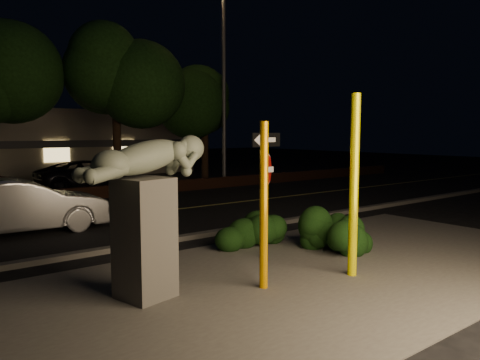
% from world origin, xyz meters
% --- Properties ---
extents(ground, '(90.00, 90.00, 0.00)m').
position_xyz_m(ground, '(0.00, 10.00, 0.00)').
color(ground, black).
rests_on(ground, ground).
extents(patio, '(14.00, 6.00, 0.02)m').
position_xyz_m(patio, '(0.00, -1.00, 0.01)').
color(patio, '#4C4944').
rests_on(patio, ground).
extents(road, '(80.00, 8.00, 0.01)m').
position_xyz_m(road, '(0.00, 7.00, 0.01)').
color(road, black).
rests_on(road, ground).
extents(lane_marking, '(80.00, 0.12, 0.00)m').
position_xyz_m(lane_marking, '(0.00, 7.00, 0.02)').
color(lane_marking, '#B3A647').
rests_on(lane_marking, road).
extents(curb, '(80.00, 0.25, 0.12)m').
position_xyz_m(curb, '(0.00, 2.90, 0.06)').
color(curb, '#4C4944').
rests_on(curb, ground).
extents(brick_wall, '(40.00, 0.35, 0.50)m').
position_xyz_m(brick_wall, '(0.00, 11.30, 0.25)').
color(brick_wall, '#402214').
rests_on(brick_wall, ground).
extents(parking_lot, '(40.00, 12.00, 0.01)m').
position_xyz_m(parking_lot, '(0.00, 17.00, 0.01)').
color(parking_lot, black).
rests_on(parking_lot, ground).
extents(tree_far_c, '(4.80, 4.80, 7.84)m').
position_xyz_m(tree_far_c, '(2.50, 12.80, 5.66)').
color(tree_far_c, black).
rests_on(tree_far_c, ground).
extents(tree_far_d, '(4.40, 4.40, 7.42)m').
position_xyz_m(tree_far_d, '(7.50, 13.30, 5.42)').
color(tree_far_d, black).
rests_on(tree_far_d, ground).
extents(yellow_pole_left, '(0.14, 0.14, 2.86)m').
position_xyz_m(yellow_pole_left, '(-0.86, -1.06, 1.43)').
color(yellow_pole_left, '#EC9B00').
rests_on(yellow_pole_left, ground).
extents(yellow_pole_right, '(0.17, 0.17, 3.38)m').
position_xyz_m(yellow_pole_right, '(0.91, -1.54, 1.69)').
color(yellow_pole_right, '#FDF300').
rests_on(yellow_pole_right, ground).
extents(signpost, '(0.89, 0.19, 2.66)m').
position_xyz_m(signpost, '(0.40, 0.32, 1.89)').
color(signpost, black).
rests_on(signpost, ground).
extents(sculpture, '(2.46, 1.16, 2.63)m').
position_xyz_m(sculpture, '(-2.62, -0.23, 1.62)').
color(sculpture, '#4C4944').
rests_on(sculpture, ground).
extents(hedge_center, '(2.10, 1.08, 1.06)m').
position_xyz_m(hedge_center, '(0.87, 1.45, 0.53)').
color(hedge_center, black).
rests_on(hedge_center, ground).
extents(hedge_right, '(1.61, 0.89, 1.04)m').
position_xyz_m(hedge_right, '(2.19, 0.28, 0.52)').
color(hedge_right, black).
rests_on(hedge_right, ground).
extents(hedge_far_right, '(1.52, 1.18, 0.93)m').
position_xyz_m(hedge_far_right, '(2.17, -0.44, 0.46)').
color(hedge_far_right, black).
rests_on(hedge_far_right, ground).
extents(streetlight, '(1.47, 0.43, 9.75)m').
position_xyz_m(streetlight, '(7.53, 11.94, 5.80)').
color(streetlight, '#525157').
rests_on(streetlight, ground).
extents(silver_sedan, '(4.48, 1.78, 1.45)m').
position_xyz_m(silver_sedan, '(-3.04, 6.15, 0.73)').
color(silver_sedan, silver).
rests_on(silver_sedan, ground).
extents(parked_car_dark, '(5.00, 2.44, 1.37)m').
position_xyz_m(parked_car_dark, '(1.86, 14.30, 0.68)').
color(parked_car_dark, black).
rests_on(parked_car_dark, ground).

